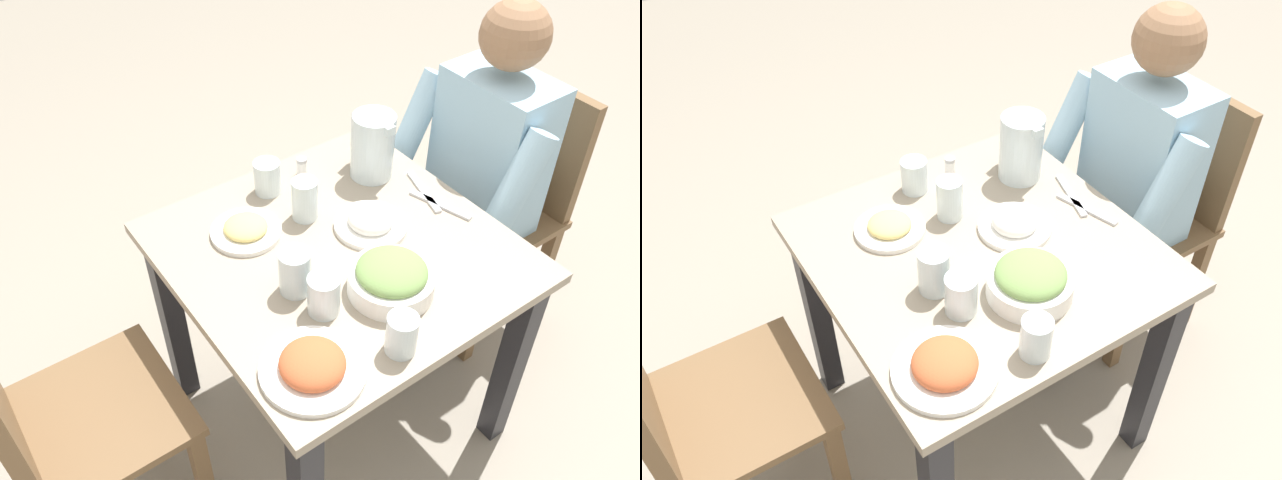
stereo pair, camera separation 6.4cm
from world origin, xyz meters
The scene contains 20 objects.
ground_plane centered at (0.00, 0.00, 0.00)m, with size 8.00×8.00×0.00m, color gray.
dining_table centered at (0.00, 0.00, 0.57)m, with size 0.80×0.80×0.70m.
chair_near centered at (0.08, -0.74, 0.49)m, with size 0.40×0.40×0.86m.
chair_far centered at (0.09, 0.74, 0.49)m, with size 0.40×0.40×0.86m.
diner_near centered at (0.08, -0.54, 0.63)m, with size 0.48×0.53×1.16m.
water_pitcher centered at (0.20, -0.26, 0.80)m, with size 0.16×0.12×0.19m.
salad_bowl centered at (-0.19, -0.01, 0.74)m, with size 0.20×0.20×0.09m.
plate_fries centered at (0.18, 0.16, 0.72)m, with size 0.18×0.18×0.04m.
plate_rice_curry centered at (-0.27, 0.27, 0.72)m, with size 0.23×0.23×0.06m.
plate_yoghurt centered at (0.01, -0.11, 0.72)m, with size 0.19×0.19×0.06m.
water_glass_center centered at (0.30, 0.02, 0.75)m, with size 0.07×0.07×0.10m, color silver.
water_glass_by_pitcher centered at (0.15, 0.00, 0.76)m, with size 0.07×0.07×0.11m, color silver.
water_glass_near_left centered at (-0.06, 0.17, 0.76)m, with size 0.08×0.08×0.11m, color silver.
water_glass_far_right centered at (-0.15, 0.15, 0.75)m, with size 0.07×0.07×0.10m, color silver.
water_glass_far_left centered at (-0.33, 0.09, 0.75)m, with size 0.07×0.07×0.10m, color silver.
salt_shaker centered at (0.31, -0.10, 0.73)m, with size 0.03×0.03×0.05m.
fork_near centered at (0.24, -0.29, 0.70)m, with size 0.17×0.03×0.01m, color silver.
knife_near centered at (0.04, -0.32, 0.70)m, with size 0.18×0.02×0.01m, color silver.
fork_far centered at (0.27, -0.32, 0.70)m, with size 0.17×0.03×0.01m, color silver.
knife_far centered at (-0.03, -0.32, 0.70)m, with size 0.18×0.02×0.01m, color silver.
Camera 2 is at (-0.98, 0.68, 1.81)m, focal length 36.59 mm.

